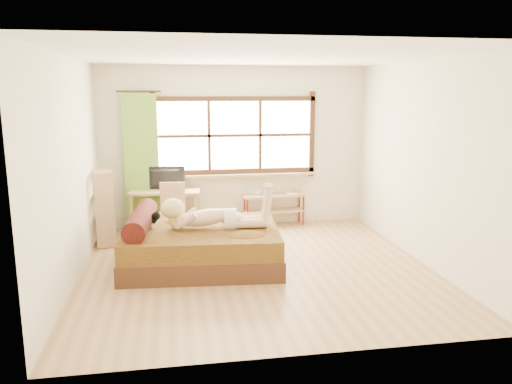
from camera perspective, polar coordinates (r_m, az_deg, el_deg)
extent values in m
plane|color=#9E754C|center=(6.62, 0.08, -8.67)|extent=(4.50, 4.50, 0.00)
plane|color=white|center=(6.24, 0.09, 15.32)|extent=(4.50, 4.50, 0.00)
plane|color=silver|center=(8.50, -2.44, 5.14)|extent=(4.50, 0.00, 4.50)
plane|color=silver|center=(4.13, 5.27, -1.57)|extent=(4.50, 0.00, 4.50)
plane|color=silver|center=(6.32, -20.47, 2.28)|extent=(0.00, 4.50, 4.50)
plane|color=silver|center=(7.02, 18.54, 3.24)|extent=(0.00, 4.50, 4.50)
cube|color=#FFEDBF|center=(8.48, -2.45, 6.48)|extent=(2.60, 0.01, 1.30)
cube|color=#A48559|center=(8.49, -2.35, 1.93)|extent=(2.80, 0.16, 0.04)
cube|color=olive|center=(8.36, -12.95, 3.38)|extent=(0.55, 0.10, 2.20)
cube|color=#361E10|center=(6.78, -6.13, -7.13)|extent=(2.15, 1.77, 0.25)
cube|color=#39260C|center=(6.70, -6.18, -5.08)|extent=(2.10, 1.74, 0.25)
cylinder|color=black|center=(6.70, -13.01, -3.11)|extent=(0.39, 1.40, 0.28)
cube|color=#A48559|center=(8.24, -10.36, 0.07)|extent=(1.17, 0.64, 0.04)
cube|color=#A48559|center=(8.20, -14.02, -2.61)|extent=(0.05, 0.05, 0.67)
cube|color=#A48559|center=(8.06, -6.83, -2.59)|extent=(0.05, 0.05, 0.67)
cube|color=#A48559|center=(8.60, -13.49, -1.95)|extent=(0.05, 0.05, 0.67)
cube|color=#A48559|center=(8.46, -6.64, -1.92)|extent=(0.05, 0.05, 0.67)
imported|color=black|center=(8.26, -10.40, 1.54)|extent=(0.65, 0.16, 0.37)
cube|color=#A48559|center=(7.86, -9.60, -2.48)|extent=(0.44, 0.44, 0.04)
cube|color=#A48559|center=(7.98, -9.51, -0.48)|extent=(0.39, 0.08, 0.45)
cube|color=#A48559|center=(7.78, -10.92, -4.31)|extent=(0.04, 0.04, 0.39)
cube|color=#A48559|center=(7.73, -8.45, -4.31)|extent=(0.04, 0.04, 0.39)
cube|color=#A48559|center=(8.10, -10.59, -3.67)|extent=(0.04, 0.04, 0.39)
cube|color=#A48559|center=(8.06, -8.22, -3.67)|extent=(0.04, 0.04, 0.39)
cube|color=#A48559|center=(8.56, 2.09, -0.40)|extent=(1.11, 0.36, 0.04)
cube|color=#A48559|center=(8.62, 2.08, -2.17)|extent=(1.11, 0.36, 0.03)
cylinder|color=maroon|center=(8.39, -0.98, -2.42)|extent=(0.03, 0.03, 0.54)
cylinder|color=maroon|center=(8.66, 5.44, -2.02)|extent=(0.03, 0.03, 0.54)
cylinder|color=maroon|center=(8.59, -1.32, -2.09)|extent=(0.03, 0.03, 0.54)
cylinder|color=maroon|center=(8.86, 4.97, -1.71)|extent=(0.03, 0.03, 0.54)
cube|color=#BF8C2F|center=(8.67, 4.67, 0.08)|extent=(0.10, 0.10, 0.07)
imported|color=gray|center=(8.49, 0.11, -0.04)|extent=(0.13, 0.13, 0.09)
imported|color=gray|center=(8.59, 3.40, -0.18)|extent=(0.20, 0.26, 0.02)
cube|color=#A48559|center=(7.95, -16.72, -5.38)|extent=(0.35, 0.50, 0.03)
cube|color=#A48559|center=(7.86, -16.86, -2.94)|extent=(0.35, 0.50, 0.03)
cube|color=#A48559|center=(7.78, -17.01, -0.45)|extent=(0.35, 0.50, 0.03)
cube|color=#A48559|center=(7.72, -17.16, 2.09)|extent=(0.35, 0.50, 0.03)
cube|color=#A48559|center=(7.59, -16.87, -2.07)|extent=(0.28, 0.07, 1.12)
cube|color=#A48559|center=(8.04, -16.99, -1.34)|extent=(0.28, 0.07, 1.12)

